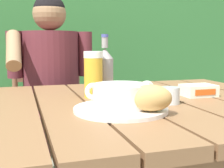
{
  "coord_description": "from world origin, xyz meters",
  "views": [
    {
      "loc": [
        -0.29,
        -0.98,
        0.96
      ],
      "look_at": [
        -0.0,
        -0.05,
        0.82
      ],
      "focal_mm": 47.38,
      "sensor_mm": 36.0,
      "label": 1
    }
  ],
  "objects": [
    {
      "name": "beer_glass",
      "position": [
        -0.03,
        0.11,
        0.84
      ],
      "size": [
        0.07,
        0.07,
        0.18
      ],
      "color": "gold",
      "rests_on": "dining_table"
    },
    {
      "name": "table_knife",
      "position": [
        0.13,
        -0.03,
        0.76
      ],
      "size": [
        0.17,
        0.07,
        0.01
      ],
      "color": "silver",
      "rests_on": "dining_table"
    },
    {
      "name": "beer_bottle",
      "position": [
        0.03,
        0.15,
        0.85
      ],
      "size": [
        0.07,
        0.07,
        0.24
      ],
      "color": "gray",
      "rests_on": "dining_table"
    },
    {
      "name": "hedge_backdrop",
      "position": [
        -0.06,
        1.77,
        1.01
      ],
      "size": [
        3.6,
        0.85,
        2.13
      ],
      "color": "#326D34",
      "rests_on": "ground_plane"
    },
    {
      "name": "bread_roll",
      "position": [
        0.06,
        -0.22,
        0.8
      ],
      "size": [
        0.15,
        0.13,
        0.08
      ],
      "color": "tan",
      "rests_on": "serving_plate"
    },
    {
      "name": "chair_near_diner",
      "position": [
        -0.12,
        0.93,
        0.46
      ],
      "size": [
        0.46,
        0.46,
        0.91
      ],
      "color": "brown",
      "rests_on": "ground_plane"
    },
    {
      "name": "dining_table",
      "position": [
        0.0,
        0.0,
        0.67
      ],
      "size": [
        1.44,
        0.98,
        0.75
      ],
      "color": "brown",
      "rests_on": "ground_plane"
    },
    {
      "name": "soup_bowl",
      "position": [
        -0.01,
        -0.15,
        0.8
      ],
      "size": [
        0.22,
        0.17,
        0.08
      ],
      "color": "white",
      "rests_on": "serving_plate"
    },
    {
      "name": "butter_tub",
      "position": [
        0.37,
        0.01,
        0.78
      ],
      "size": [
        0.13,
        0.1,
        0.04
      ],
      "color": "white",
      "rests_on": "dining_table"
    },
    {
      "name": "serving_plate",
      "position": [
        -0.01,
        -0.15,
        0.76
      ],
      "size": [
        0.29,
        0.29,
        0.01
      ],
      "color": "white",
      "rests_on": "dining_table"
    },
    {
      "name": "water_glass_small",
      "position": [
        0.19,
        -0.09,
        0.78
      ],
      "size": [
        0.06,
        0.06,
        0.06
      ],
      "color": "silver",
      "rests_on": "dining_table"
    },
    {
      "name": "person_eating",
      "position": [
        -0.13,
        0.73,
        0.73
      ],
      "size": [
        0.48,
        0.47,
        1.24
      ],
      "color": "maroon",
      "rests_on": "ground_plane"
    }
  ]
}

